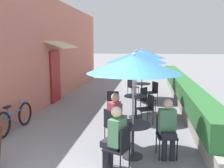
# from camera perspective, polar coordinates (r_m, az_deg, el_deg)

# --- Properties ---
(cafe_facade_wall) EXTENTS (0.98, 13.63, 4.20)m
(cafe_facade_wall) POSITION_cam_1_polar(r_m,az_deg,el_deg) (10.97, -12.74, 7.45)
(cafe_facade_wall) COLOR #C66B5B
(cafe_facade_wall) RESTS_ON ground_plane
(planter_hedge) EXTENTS (0.60, 12.63, 1.01)m
(planter_hedge) POSITION_cam_1_polar(r_m,az_deg,el_deg) (10.53, 15.66, -1.22)
(planter_hedge) COLOR gray
(planter_hedge) RESTS_ON ground_plane
(patio_table_near) EXTENTS (0.74, 0.74, 0.72)m
(patio_table_near) POSITION_cam_1_polar(r_m,az_deg,el_deg) (5.32, 4.77, -11.24)
(patio_table_near) COLOR #28282D
(patio_table_near) RESTS_ON ground_plane
(patio_umbrella_near) EXTENTS (1.90, 1.90, 2.19)m
(patio_umbrella_near) POSITION_cam_1_polar(r_m,az_deg,el_deg) (5.01, 4.99, 4.52)
(patio_umbrella_near) COLOR #B7B7BC
(patio_umbrella_near) RESTS_ON ground_plane
(cafe_chair_near_left) EXTENTS (0.52, 0.52, 0.87)m
(cafe_chair_near_left) POSITION_cam_1_polar(r_m,az_deg,el_deg) (4.69, 1.86, -13.99)
(cafe_chair_near_left) COLOR black
(cafe_chair_near_left) RESTS_ON ground_plane
(seated_patron_near_left) EXTENTS (0.49, 0.44, 1.25)m
(seated_patron_near_left) POSITION_cam_1_polar(r_m,az_deg,el_deg) (4.68, 0.63, -11.81)
(seated_patron_near_left) COLOR #23232D
(seated_patron_near_left) RESTS_ON ground_plane
(cafe_chair_near_right) EXTENTS (0.46, 0.46, 0.87)m
(cafe_chair_near_right) POSITION_cam_1_polar(r_m,az_deg,el_deg) (5.50, 12.24, -10.68)
(cafe_chair_near_right) COLOR black
(cafe_chair_near_right) RESTS_ON ground_plane
(seated_patron_near_right) EXTENTS (0.38, 0.44, 1.25)m
(seated_patron_near_right) POSITION_cam_1_polar(r_m,az_deg,el_deg) (5.34, 12.56, -9.36)
(seated_patron_near_right) COLOR #23232D
(seated_patron_near_right) RESTS_ON ground_plane
(cafe_chair_near_back) EXTENTS (0.56, 0.56, 0.87)m
(cafe_chair_near_back) POSITION_cam_1_polar(r_m,az_deg,el_deg) (5.84, 0.09, -9.26)
(cafe_chair_near_back) COLOR black
(cafe_chair_near_back) RESTS_ON ground_plane
(seated_patron_near_back) EXTENTS (0.51, 0.50, 1.25)m
(seated_patron_near_back) POSITION_cam_1_polar(r_m,az_deg,el_deg) (5.85, 1.04, -7.50)
(seated_patron_near_back) COLOR #23232D
(seated_patron_near_back) RESTS_ON ground_plane
(coffee_cup_near) EXTENTS (0.07, 0.07, 0.09)m
(coffee_cup_near) POSITION_cam_1_polar(r_m,az_deg,el_deg) (5.10, 4.19, -9.14)
(coffee_cup_near) COLOR #232328
(coffee_cup_near) RESTS_ON patio_table_near
(patio_table_mid) EXTENTS (0.74, 0.74, 0.72)m
(patio_table_mid) POSITION_cam_1_polar(r_m,az_deg,el_deg) (8.12, 5.42, -4.10)
(patio_table_mid) COLOR #28282D
(patio_table_mid) RESTS_ON ground_plane
(patio_umbrella_mid) EXTENTS (1.90, 1.90, 2.19)m
(patio_umbrella_mid) POSITION_cam_1_polar(r_m,az_deg,el_deg) (7.92, 5.57, 6.17)
(patio_umbrella_mid) COLOR #B7B7BC
(patio_umbrella_mid) RESTS_ON ground_plane
(cafe_chair_mid_left) EXTENTS (0.43, 0.43, 0.87)m
(cafe_chair_mid_left) POSITION_cam_1_polar(r_m,az_deg,el_deg) (8.16, 0.37, -3.95)
(cafe_chair_mid_left) COLOR black
(cafe_chair_mid_left) RESTS_ON ground_plane
(cafe_chair_mid_right) EXTENTS (0.53, 0.53, 0.87)m
(cafe_chair_mid_right) POSITION_cam_1_polar(r_m,az_deg,el_deg) (7.52, 8.06, -5.18)
(cafe_chair_mid_right) COLOR black
(cafe_chair_mid_right) RESTS_ON ground_plane
(cafe_chair_mid_back) EXTENTS (0.56, 0.56, 0.87)m
(cafe_chair_mid_back) POSITION_cam_1_polar(r_m,az_deg,el_deg) (8.73, 7.85, -3.19)
(cafe_chair_mid_back) COLOR black
(cafe_chair_mid_back) RESTS_ON ground_plane
(coffee_cup_mid) EXTENTS (0.07, 0.07, 0.09)m
(coffee_cup_mid) POSITION_cam_1_polar(r_m,az_deg,el_deg) (8.07, 6.52, -2.37)
(coffee_cup_mid) COLOR teal
(coffee_cup_mid) RESTS_ON patio_table_mid
(patio_table_far) EXTENTS (0.74, 0.74, 0.72)m
(patio_table_far) POSITION_cam_1_polar(r_m,az_deg,el_deg) (10.66, 6.79, -0.96)
(patio_table_far) COLOR #28282D
(patio_table_far) RESTS_ON ground_plane
(patio_umbrella_far) EXTENTS (1.90, 1.90, 2.19)m
(patio_umbrella_far) POSITION_cam_1_polar(r_m,az_deg,el_deg) (10.51, 6.94, 6.85)
(patio_umbrella_far) COLOR #B7B7BC
(patio_umbrella_far) RESTS_ON ground_plane
(cafe_chair_far_left) EXTENTS (0.55, 0.55, 0.87)m
(cafe_chair_far_left) POSITION_cam_1_polar(r_m,az_deg,el_deg) (11.23, 4.55, -0.39)
(cafe_chair_far_left) COLOR black
(cafe_chair_far_left) RESTS_ON ground_plane
(cafe_chair_far_right) EXTENTS (0.55, 0.55, 0.87)m
(cafe_chair_far_right) POSITION_cam_1_polar(r_m,az_deg,el_deg) (10.12, 9.29, -1.53)
(cafe_chair_far_right) COLOR black
(cafe_chair_far_right) RESTS_ON ground_plane
(bicycle_leaning) EXTENTS (0.15, 1.76, 0.78)m
(bicycle_leaning) POSITION_cam_1_polar(r_m,az_deg,el_deg) (7.35, -21.38, -7.35)
(bicycle_leaning) COLOR black
(bicycle_leaning) RESTS_ON ground_plane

